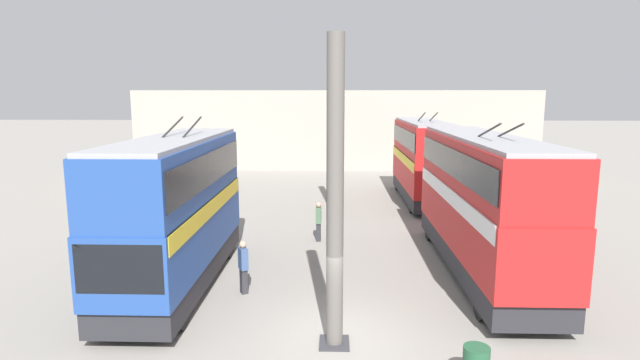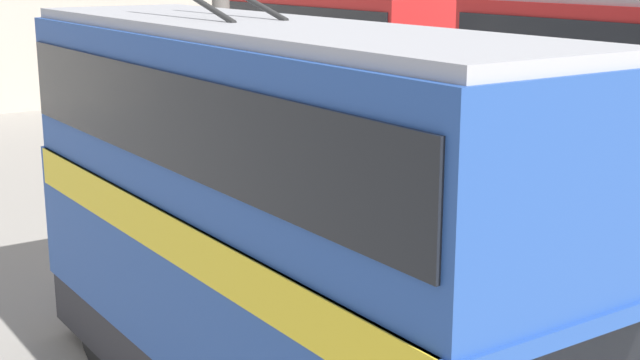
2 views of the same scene
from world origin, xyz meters
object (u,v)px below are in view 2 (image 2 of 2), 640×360
Objects in this scene: bus_left_far at (325,59)px; bus_right_mid at (265,211)px; person_aisle_midway at (324,208)px; person_by_right_row at (441,334)px.

bus_left_far is 18.21m from bus_right_mid.
bus_left_far is at bearing -36.88° from bus_right_mid.
bus_right_mid is 5.18× the size of person_aisle_midway.
bus_right_mid is 5.15× the size of person_by_right_row.
person_aisle_midway is (-8.97, 6.21, -1.90)m from bus_left_far.
bus_left_far is 17.51m from person_by_right_row.
person_aisle_midway is 1.00× the size of person_by_right_row.
bus_left_far is at bearing -146.97° from person_by_right_row.
bus_right_mid is 7.58m from person_aisle_midway.
person_aisle_midway is at bearing -40.14° from bus_right_mid.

